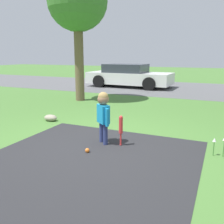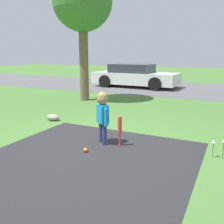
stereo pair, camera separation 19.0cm
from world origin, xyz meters
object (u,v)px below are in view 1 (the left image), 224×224
object	(u,v)px
sports_ball	(87,150)
tree_far_lawn	(77,2)
baseball_bat	(121,126)
child	(103,110)
parked_car	(129,76)

from	to	relation	value
sports_ball	tree_far_lawn	xyz separation A→B (m)	(-2.76, 4.34, 3.36)
baseball_bat	sports_ball	xyz separation A→B (m)	(-0.40, -0.55, -0.34)
sports_ball	baseball_bat	bearing A→B (deg)	53.91
child	sports_ball	distance (m)	0.81
child	sports_ball	bearing A→B (deg)	-55.86
baseball_bat	tree_far_lawn	bearing A→B (deg)	129.86
child	sports_ball	xyz separation A→B (m)	(-0.05, -0.54, -0.61)
baseball_bat	tree_far_lawn	distance (m)	5.79
sports_ball	tree_far_lawn	world-z (taller)	tree_far_lawn
child	sports_ball	size ratio (longest dim) A/B	12.58
baseball_bat	parked_car	bearing A→B (deg)	109.38
sports_ball	parked_car	bearing A→B (deg)	105.85
child	tree_far_lawn	xyz separation A→B (m)	(-2.81, 3.80, 2.76)
child	baseball_bat	bearing A→B (deg)	41.81
baseball_bat	parked_car	distance (m)	8.75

